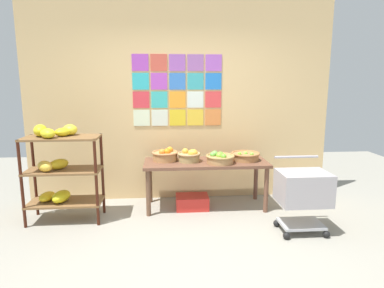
# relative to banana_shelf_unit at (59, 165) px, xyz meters

# --- Properties ---
(ground) EXTENTS (9.70, 9.70, 0.00)m
(ground) POSITION_rel_banana_shelf_unit_xyz_m (1.52, -1.13, -0.71)
(ground) COLOR gray
(back_wall_with_art) EXTENTS (4.38, 0.07, 2.87)m
(back_wall_with_art) POSITION_rel_banana_shelf_unit_xyz_m (1.52, 0.75, 0.73)
(back_wall_with_art) COLOR #DBB578
(back_wall_with_art) RESTS_ON ground
(banana_shelf_unit) EXTENTS (0.89, 0.49, 1.21)m
(banana_shelf_unit) POSITION_rel_banana_shelf_unit_xyz_m (0.00, 0.00, 0.00)
(banana_shelf_unit) COLOR #3D180D
(banana_shelf_unit) RESTS_ON ground
(display_table) EXTENTS (1.67, 0.63, 0.65)m
(display_table) POSITION_rel_banana_shelf_unit_xyz_m (1.85, 0.30, -0.13)
(display_table) COLOR brown
(display_table) RESTS_ON ground
(fruit_basket_back_right) EXTENTS (0.38, 0.38, 0.16)m
(fruit_basket_back_right) POSITION_rel_banana_shelf_unit_xyz_m (2.02, 0.18, 0.01)
(fruit_basket_back_right) COLOR #AD7D4B
(fruit_basket_back_right) RESTS_ON display_table
(fruit_basket_left) EXTENTS (0.36, 0.36, 0.18)m
(fruit_basket_left) POSITION_rel_banana_shelf_unit_xyz_m (1.30, 0.38, 0.02)
(fruit_basket_left) COLOR #B57F4B
(fruit_basket_left) RESTS_ON display_table
(fruit_basket_back_left) EXTENTS (0.32, 0.32, 0.17)m
(fruit_basket_back_left) POSITION_rel_banana_shelf_unit_xyz_m (1.63, 0.31, 0.02)
(fruit_basket_back_left) COLOR tan
(fruit_basket_back_left) RESTS_ON display_table
(fruit_basket_right) EXTENTS (0.39, 0.39, 0.13)m
(fruit_basket_right) POSITION_rel_banana_shelf_unit_xyz_m (2.40, 0.32, 0.01)
(fruit_basket_right) COLOR #A87343
(fruit_basket_right) RESTS_ON display_table
(produce_crate_under_table) EXTENTS (0.44, 0.31, 0.18)m
(produce_crate_under_table) POSITION_rel_banana_shelf_unit_xyz_m (1.66, 0.25, -0.61)
(produce_crate_under_table) COLOR red
(produce_crate_under_table) RESTS_ON ground
(shopping_cart) EXTENTS (0.56, 0.47, 0.85)m
(shopping_cart) POSITION_rel_banana_shelf_unit_xyz_m (2.85, -0.58, -0.20)
(shopping_cart) COLOR black
(shopping_cart) RESTS_ON ground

